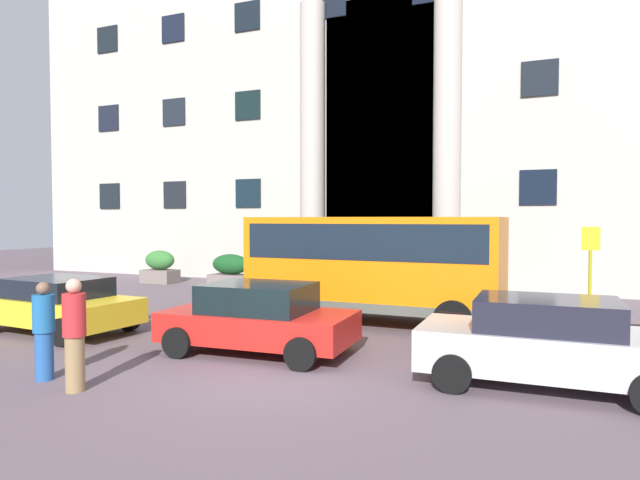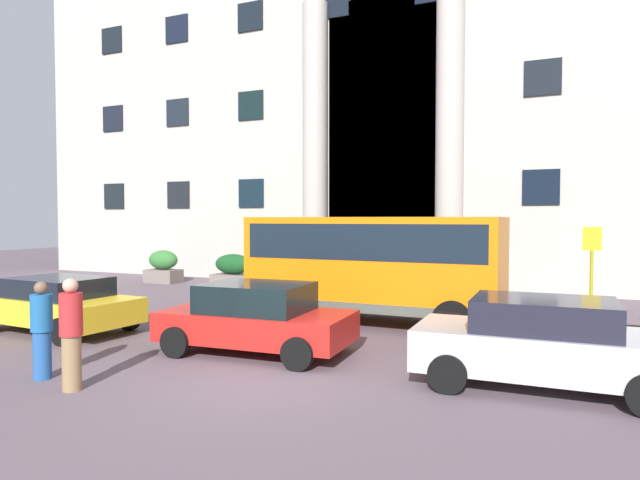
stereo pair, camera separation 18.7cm
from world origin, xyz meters
The scene contains 16 objects.
ground_plane centered at (0.00, 0.00, -0.06)m, with size 80.00×64.00×0.12m, color #5C4D56.
office_building_facade centered at (-0.01, 17.47, 8.89)m, with size 40.35×9.78×17.79m.
orange_minibus centered at (0.20, 5.50, 1.68)m, with size 6.62×2.81×2.82m.
bus_stop_sign centered at (5.47, 7.09, 1.59)m, with size 0.44×0.08×2.57m.
hedge_planter_entrance_right centered at (-7.70, 10.88, 0.63)m, with size 1.75×0.93×1.31m.
hedge_planter_far_west centered at (-3.58, 10.67, 0.79)m, with size 1.69×0.80×1.64m.
hedge_planter_west centered at (1.64, 10.34, 0.64)m, with size 1.92×0.96×1.33m.
hedge_planter_east centered at (-11.03, 10.52, 0.68)m, with size 1.46×0.93×1.40m.
parked_compact_extra centered at (-6.51, 1.21, 0.70)m, with size 4.19×2.33×1.34m.
parked_sedan_second centered at (-0.98, 1.33, 0.73)m, with size 3.99×2.24×1.44m.
white_taxi_kerbside centered at (4.53, 1.17, 0.75)m, with size 4.12×2.05×1.47m.
motorcycle_near_kerb centered at (6.00, 2.95, 0.46)m, with size 1.99×0.55×0.89m.
scooter_by_planter centered at (-2.22, 3.37, 0.46)m, with size 2.03×0.55×0.89m.
motorcycle_far_end centered at (2.79, 2.98, 0.45)m, with size 1.92×0.62×0.89m.
pedestrian_man_crossing centered at (-2.44, -2.05, 0.93)m, with size 0.36×0.36×1.82m.
pedestrian_woman_dark_dress centered at (-3.43, -1.79, 0.85)m, with size 0.36×0.36×1.70m.
Camera 1 is at (4.63, -8.57, 2.78)m, focal length 30.98 mm.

